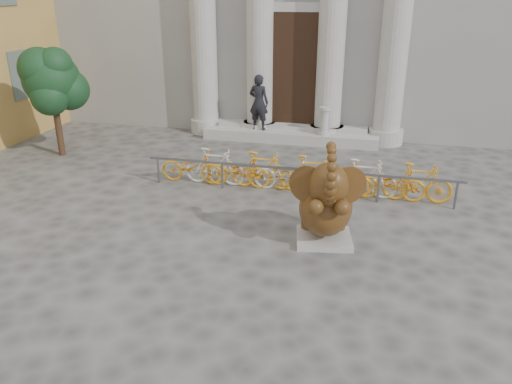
% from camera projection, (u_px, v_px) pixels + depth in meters
% --- Properties ---
extents(ground, '(80.00, 80.00, 0.00)m').
position_uv_depth(ground, '(201.00, 284.00, 8.93)').
color(ground, '#474442').
rests_on(ground, ground).
extents(entrance_steps, '(6.00, 1.20, 0.36)m').
position_uv_depth(entrance_steps, '(291.00, 135.00, 17.33)').
color(entrance_steps, '#A8A59E').
rests_on(entrance_steps, ground).
extents(elephant_statue, '(1.50, 1.75, 2.26)m').
position_uv_depth(elephant_statue, '(326.00, 206.00, 10.10)').
color(elephant_statue, '#A8A59E').
rests_on(elephant_statue, ground).
extents(bike_rack, '(8.00, 0.53, 1.00)m').
position_uv_depth(bike_rack, '(299.00, 173.00, 12.82)').
color(bike_rack, slate).
rests_on(bike_rack, ground).
extents(tree, '(1.93, 1.76, 3.34)m').
position_uv_depth(tree, '(52.00, 81.00, 14.98)').
color(tree, '#332114').
rests_on(tree, ground).
extents(pedestrian, '(0.75, 0.55, 1.89)m').
position_uv_depth(pedestrian, '(259.00, 102.00, 17.02)').
color(pedestrian, black).
rests_on(pedestrian, entrance_steps).
extents(balustrade_post, '(0.38, 0.38, 0.93)m').
position_uv_depth(balustrade_post, '(324.00, 122.00, 16.57)').
color(balustrade_post, '#A8A59E').
rests_on(balustrade_post, entrance_steps).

